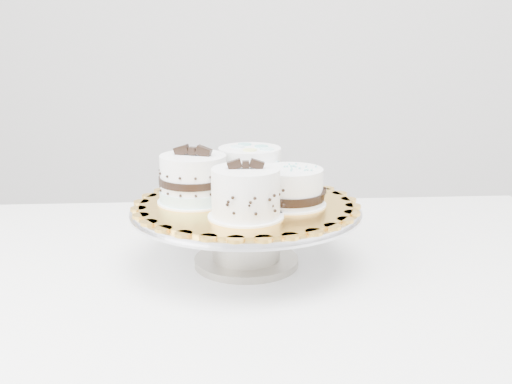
# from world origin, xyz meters

# --- Properties ---
(table) EXTENTS (1.28, 0.94, 0.75)m
(table) POSITION_xyz_m (0.02, 0.27, 0.67)
(table) COLOR white
(table) RESTS_ON floor
(cake_stand) EXTENTS (0.38, 0.38, 0.10)m
(cake_stand) POSITION_xyz_m (-0.02, 0.26, 0.82)
(cake_stand) COLOR gray
(cake_stand) RESTS_ON table
(cake_board) EXTENTS (0.45, 0.45, 0.01)m
(cake_board) POSITION_xyz_m (-0.02, 0.26, 0.86)
(cake_board) COLOR orange
(cake_board) RESTS_ON cake_stand
(cake_swirl) EXTENTS (0.12, 0.12, 0.09)m
(cake_swirl) POSITION_xyz_m (-0.02, 0.18, 0.89)
(cake_swirl) COLOR white
(cake_swirl) RESTS_ON cake_board
(cake_banded) EXTENTS (0.13, 0.13, 0.10)m
(cake_banded) POSITION_xyz_m (-0.11, 0.26, 0.89)
(cake_banded) COLOR white
(cake_banded) RESTS_ON cake_board
(cake_dots) EXTENTS (0.14, 0.14, 0.08)m
(cake_dots) POSITION_xyz_m (-0.02, 0.33, 0.90)
(cake_dots) COLOR white
(cake_dots) RESTS_ON cake_board
(cake_ribbon) EXTENTS (0.12, 0.12, 0.06)m
(cake_ribbon) POSITION_xyz_m (0.05, 0.25, 0.89)
(cake_ribbon) COLOR white
(cake_ribbon) RESTS_ON cake_board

